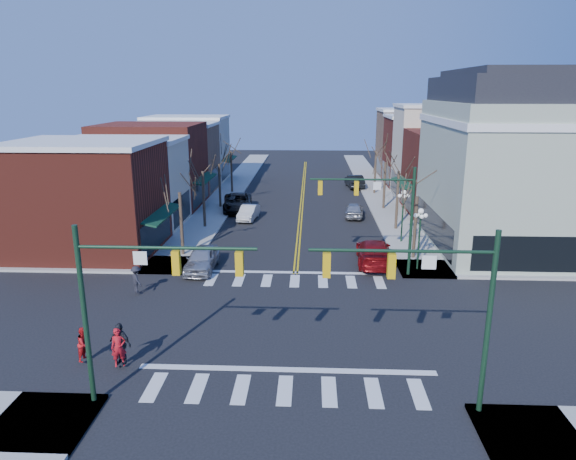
# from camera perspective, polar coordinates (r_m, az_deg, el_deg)

# --- Properties ---
(ground) EXTENTS (160.00, 160.00, 0.00)m
(ground) POSITION_cam_1_polar(r_m,az_deg,el_deg) (27.30, 0.33, -10.35)
(ground) COLOR black
(ground) RESTS_ON ground
(sidewalk_left) EXTENTS (3.50, 70.00, 0.15)m
(sidewalk_left) POSITION_cam_1_polar(r_m,az_deg,el_deg) (47.12, -9.38, 0.66)
(sidewalk_left) COLOR #9E9B93
(sidewalk_left) RESTS_ON ground
(sidewalk_right) EXTENTS (3.50, 70.00, 0.15)m
(sidewalk_right) POSITION_cam_1_polar(r_m,az_deg,el_deg) (46.77, 12.10, 0.41)
(sidewalk_right) COLOR #9E9B93
(sidewalk_right) RESTS_ON ground
(bldg_left_brick_a) EXTENTS (10.00, 8.50, 8.00)m
(bldg_left_brick_a) POSITION_cam_1_polar(r_m,az_deg,el_deg) (40.66, -21.38, 3.15)
(bldg_left_brick_a) COLOR maroon
(bldg_left_brick_a) RESTS_ON ground
(bldg_left_stucco_a) EXTENTS (10.00, 7.00, 7.50)m
(bldg_left_stucco_a) POSITION_cam_1_polar(r_m,az_deg,el_deg) (47.75, -17.68, 4.85)
(bldg_left_stucco_a) COLOR beige
(bldg_left_stucco_a) RESTS_ON ground
(bldg_left_brick_b) EXTENTS (10.00, 9.00, 8.50)m
(bldg_left_brick_b) POSITION_cam_1_polar(r_m,az_deg,el_deg) (55.15, -14.91, 6.90)
(bldg_left_brick_b) COLOR maroon
(bldg_left_brick_b) RESTS_ON ground
(bldg_left_tan) EXTENTS (10.00, 7.50, 7.80)m
(bldg_left_tan) POSITION_cam_1_polar(r_m,az_deg,el_deg) (63.05, -12.68, 7.72)
(bldg_left_tan) COLOR #936C51
(bldg_left_tan) RESTS_ON ground
(bldg_left_stucco_b) EXTENTS (10.00, 8.00, 8.20)m
(bldg_left_stucco_b) POSITION_cam_1_polar(r_m,az_deg,el_deg) (70.48, -11.06, 8.74)
(bldg_left_stucco_b) COLOR beige
(bldg_left_stucco_b) RESTS_ON ground
(bldg_right_brick_a) EXTENTS (10.00, 8.50, 8.00)m
(bldg_right_brick_a) POSITION_cam_1_polar(r_m,az_deg,el_deg) (52.98, 18.60, 6.02)
(bldg_right_brick_a) COLOR maroon
(bldg_right_brick_a) RESTS_ON ground
(bldg_right_stucco) EXTENTS (10.00, 7.00, 10.00)m
(bldg_right_stucco) POSITION_cam_1_polar(r_m,az_deg,el_deg) (60.27, 16.71, 8.17)
(bldg_right_stucco) COLOR beige
(bldg_right_stucco) RESTS_ON ground
(bldg_right_brick_b) EXTENTS (10.00, 8.00, 8.50)m
(bldg_right_brick_b) POSITION_cam_1_polar(r_m,az_deg,el_deg) (67.61, 15.16, 8.35)
(bldg_right_brick_b) COLOR maroon
(bldg_right_brick_b) RESTS_ON ground
(bldg_right_tan) EXTENTS (10.00, 8.00, 9.00)m
(bldg_right_tan) POSITION_cam_1_polar(r_m,az_deg,el_deg) (75.37, 13.89, 9.29)
(bldg_right_tan) COLOR #936C51
(bldg_right_tan) RESTS_ON ground
(victorian_corner) EXTENTS (12.25, 14.25, 13.30)m
(victorian_corner) POSITION_cam_1_polar(r_m,az_deg,el_deg) (42.38, 24.27, 6.97)
(victorian_corner) COLOR #A1AD96
(victorian_corner) RESTS_ON ground
(traffic_mast_near_left) EXTENTS (6.60, 0.28, 7.20)m
(traffic_mast_near_left) POSITION_cam_1_polar(r_m,az_deg,el_deg) (19.71, -16.99, -6.55)
(traffic_mast_near_left) COLOR #14331E
(traffic_mast_near_left) RESTS_ON ground
(traffic_mast_near_right) EXTENTS (6.60, 0.28, 7.20)m
(traffic_mast_near_right) POSITION_cam_1_polar(r_m,az_deg,el_deg) (19.16, 16.37, -7.14)
(traffic_mast_near_right) COLOR #14331E
(traffic_mast_near_right) RESTS_ON ground
(traffic_mast_far_right) EXTENTS (6.60, 0.28, 7.20)m
(traffic_mast_far_right) POSITION_cam_1_polar(r_m,az_deg,el_deg) (33.09, 10.51, 2.63)
(traffic_mast_far_right) COLOR #14331E
(traffic_mast_far_right) RESTS_ON ground
(lamppost_corner) EXTENTS (0.36, 0.36, 4.33)m
(lamppost_corner) POSITION_cam_1_polar(r_m,az_deg,el_deg) (35.01, 14.44, 0.15)
(lamppost_corner) COLOR #14331E
(lamppost_corner) RESTS_ON ground
(lamppost_midblock) EXTENTS (0.36, 0.36, 4.33)m
(lamppost_midblock) POSITION_cam_1_polar(r_m,az_deg,el_deg) (41.21, 12.66, 2.52)
(lamppost_midblock) COLOR #14331E
(lamppost_midblock) RESTS_ON ground
(tree_left_a) EXTENTS (0.24, 0.24, 4.76)m
(tree_left_a) POSITION_cam_1_polar(r_m,az_deg,el_deg) (37.99, -11.75, 0.59)
(tree_left_a) COLOR #382B21
(tree_left_a) RESTS_ON ground
(tree_left_b) EXTENTS (0.24, 0.24, 5.04)m
(tree_left_b) POSITION_cam_1_polar(r_m,az_deg,el_deg) (45.55, -9.34, 3.32)
(tree_left_b) COLOR #382B21
(tree_left_b) RESTS_ON ground
(tree_left_c) EXTENTS (0.24, 0.24, 4.55)m
(tree_left_c) POSITION_cam_1_polar(r_m,az_deg,el_deg) (53.30, -7.59, 4.85)
(tree_left_c) COLOR #382B21
(tree_left_c) RESTS_ON ground
(tree_left_d) EXTENTS (0.24, 0.24, 4.90)m
(tree_left_d) POSITION_cam_1_polar(r_m,az_deg,el_deg) (61.05, -6.30, 6.38)
(tree_left_d) COLOR #382B21
(tree_left_d) RESTS_ON ground
(tree_right_a) EXTENTS (0.24, 0.24, 4.62)m
(tree_right_a) POSITION_cam_1_polar(r_m,az_deg,el_deg) (37.58, 13.92, 0.19)
(tree_right_a) COLOR #382B21
(tree_right_a) RESTS_ON ground
(tree_right_b) EXTENTS (0.24, 0.24, 5.18)m
(tree_right_b) POSITION_cam_1_polar(r_m,az_deg,el_deg) (45.18, 12.04, 3.17)
(tree_right_b) COLOR #382B21
(tree_right_b) RESTS_ON ground
(tree_right_c) EXTENTS (0.24, 0.24, 4.83)m
(tree_right_c) POSITION_cam_1_polar(r_m,az_deg,el_deg) (52.97, 10.67, 4.81)
(tree_right_c) COLOR #382B21
(tree_right_c) RESTS_ON ground
(tree_right_d) EXTENTS (0.24, 0.24, 4.97)m
(tree_right_d) POSITION_cam_1_polar(r_m,az_deg,el_deg) (60.78, 9.65, 6.25)
(tree_right_d) COLOR #382B21
(tree_right_d) RESTS_ON ground
(car_left_near) EXTENTS (1.92, 4.66, 1.58)m
(car_left_near) POSITION_cam_1_polar(r_m,az_deg,el_deg) (35.18, -9.55, -3.19)
(car_left_near) COLOR #ABABB0
(car_left_near) RESTS_ON ground
(car_left_mid) EXTENTS (1.85, 4.19, 1.34)m
(car_left_mid) POSITION_cam_1_polar(r_m,az_deg,el_deg) (48.44, -4.41, 1.95)
(car_left_mid) COLOR silver
(car_left_mid) RESTS_ON ground
(car_left_far) EXTENTS (3.59, 6.45, 1.71)m
(car_left_far) POSITION_cam_1_polar(r_m,az_deg,el_deg) (52.01, -5.61, 3.06)
(car_left_far) COLOR black
(car_left_far) RESTS_ON ground
(car_right_near) EXTENTS (2.64, 5.93, 1.69)m
(car_right_near) POSITION_cam_1_polar(r_m,az_deg,el_deg) (36.48, 9.55, -2.42)
(car_right_near) COLOR maroon
(car_right_near) RESTS_ON ground
(car_right_mid) EXTENTS (2.08, 4.31, 1.42)m
(car_right_mid) POSITION_cam_1_polar(r_m,az_deg,el_deg) (49.56, 7.37, 2.22)
(car_right_mid) COLOR #A6A6AA
(car_right_mid) RESTS_ON ground
(car_right_far) EXTENTS (2.28, 5.11, 1.63)m
(car_right_far) POSITION_cam_1_polar(r_m,az_deg,el_deg) (64.77, 7.41, 5.39)
(car_right_far) COLOR black
(car_right_far) RESTS_ON ground
(pedestrian_red_a) EXTENTS (0.76, 0.65, 1.77)m
(pedestrian_red_a) POSITION_cam_1_polar(r_m,az_deg,el_deg) (23.99, -18.30, -12.26)
(pedestrian_red_a) COLOR #AE121C
(pedestrian_red_a) RESTS_ON sidewalk_left
(pedestrian_red_b) EXTENTS (0.71, 0.85, 1.56)m
(pedestrian_red_b) POSITION_cam_1_polar(r_m,az_deg,el_deg) (25.03, -21.67, -11.65)
(pedestrian_red_b) COLOR red
(pedestrian_red_b) RESTS_ON sidewalk_left
(pedestrian_dark_a) EXTENTS (1.23, 0.86, 1.93)m
(pedestrian_dark_a) POSITION_cam_1_polar(r_m,az_deg,el_deg) (24.10, -18.16, -11.89)
(pedestrian_dark_a) COLOR black
(pedestrian_dark_a) RESTS_ON sidewalk_left
(pedestrian_dark_b) EXTENTS (1.15, 1.20, 1.64)m
(pedestrian_dark_b) POSITION_cam_1_polar(r_m,az_deg,el_deg) (31.83, -16.49, -5.29)
(pedestrian_dark_b) COLOR black
(pedestrian_dark_b) RESTS_ON sidewalk_left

